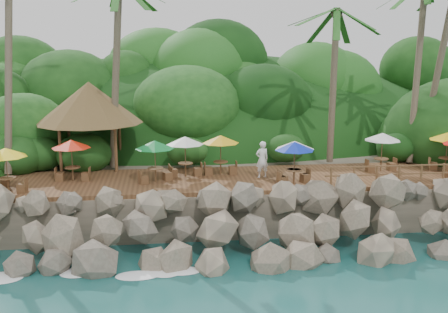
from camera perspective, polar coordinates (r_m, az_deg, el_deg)
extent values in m
plane|color=#19514F|center=(21.62, 1.91, -12.16)|extent=(140.00, 140.00, 0.00)
cube|color=gray|center=(36.48, -1.84, -0.41)|extent=(32.00, 25.20, 2.10)
ellipsoid|color=#143811|center=(44.01, -2.67, 0.32)|extent=(44.80, 28.00, 15.40)
cube|color=brown|center=(26.53, 0.00, -2.54)|extent=(26.00, 5.00, 0.20)
ellipsoid|color=white|center=(22.48, -22.09, -12.01)|extent=(1.20, 0.80, 0.06)
ellipsoid|color=white|center=(21.88, -14.32, -12.16)|extent=(1.20, 0.80, 0.06)
ellipsoid|color=white|center=(21.67, -6.26, -12.08)|extent=(1.20, 0.80, 0.06)
ellipsoid|color=white|center=(21.88, 1.79, -11.77)|extent=(1.20, 0.80, 0.06)
ellipsoid|color=white|center=(22.49, 9.52, -11.26)|extent=(1.20, 0.80, 0.06)
ellipsoid|color=white|center=(23.47, 16.69, -10.60)|extent=(1.20, 0.80, 0.06)
cylinder|color=brown|center=(29.34, -22.07, 10.13)|extent=(0.59, 3.25, 11.83)
cylinder|color=brown|center=(28.45, -11.51, 8.19)|extent=(1.26, 1.13, 9.57)
cylinder|color=brown|center=(30.03, 11.61, 7.17)|extent=(0.46, 0.71, 8.34)
ellipsoid|color=#23601E|center=(29.99, 11.95, 15.13)|extent=(6.00, 6.00, 2.40)
cylinder|color=brown|center=(31.66, 20.00, 8.45)|extent=(1.40, 1.96, 9.91)
cylinder|color=brown|center=(31.73, 21.94, 8.47)|extent=(1.02, 1.88, 10.11)
cylinder|color=brown|center=(28.50, -17.13, 0.62)|extent=(0.16, 0.16, 2.40)
cylinder|color=brown|center=(28.12, -11.51, 0.77)|extent=(0.16, 0.16, 2.40)
cylinder|color=brown|center=(31.21, -16.23, 1.62)|extent=(0.16, 0.16, 2.40)
cylinder|color=brown|center=(30.87, -11.10, 1.76)|extent=(0.16, 0.16, 2.40)
cone|color=brown|center=(29.32, -14.22, 5.63)|extent=(5.64, 5.64, 2.20)
cylinder|color=brown|center=(30.38, 22.63, -0.77)|extent=(0.07, 0.07, 0.66)
cylinder|color=brown|center=(30.31, 22.68, -0.14)|extent=(0.75, 0.75, 0.04)
cylinder|color=brown|center=(30.25, 22.72, 0.44)|extent=(0.04, 0.04, 1.97)
cone|color=yellow|center=(30.11, 22.85, 2.03)|extent=(1.88, 1.88, 0.40)
cube|color=brown|center=(30.24, 21.46, -0.98)|extent=(0.46, 0.46, 0.41)
cylinder|color=brown|center=(29.05, 16.45, -0.88)|extent=(0.07, 0.07, 0.66)
cylinder|color=brown|center=(28.98, 16.49, -0.23)|extent=(0.75, 0.75, 0.04)
cylinder|color=brown|center=(28.92, 16.53, 0.38)|extent=(0.04, 0.04, 1.97)
cone|color=white|center=(28.77, 16.63, 2.05)|extent=(1.88, 1.88, 0.40)
cube|color=brown|center=(28.77, 15.36, -1.20)|extent=(0.42, 0.42, 0.41)
cube|color=brown|center=(29.40, 17.49, -1.05)|extent=(0.42, 0.42, 0.41)
cylinder|color=brown|center=(25.56, 7.48, -2.20)|extent=(0.07, 0.07, 0.66)
cylinder|color=brown|center=(25.48, 7.50, -1.46)|extent=(0.75, 0.75, 0.04)
cylinder|color=brown|center=(25.41, 7.52, -0.77)|extent=(0.04, 0.04, 1.97)
cone|color=#0D26AC|center=(25.24, 7.57, 1.12)|extent=(1.88, 1.88, 0.40)
cube|color=brown|center=(25.27, 6.26, -2.62)|extent=(0.47, 0.47, 0.41)
cube|color=brown|center=(25.92, 8.66, -2.32)|extent=(0.47, 0.47, 0.41)
cylinder|color=brown|center=(26.92, -15.88, -1.84)|extent=(0.07, 0.07, 0.66)
cylinder|color=brown|center=(26.85, -15.92, -1.13)|extent=(0.75, 0.75, 0.04)
cylinder|color=brown|center=(26.78, -15.96, -0.48)|extent=(0.04, 0.04, 1.97)
cone|color=red|center=(26.62, -16.06, 1.32)|extent=(1.88, 1.88, 0.40)
cube|color=brown|center=(27.11, -17.15, -2.09)|extent=(0.41, 0.41, 0.41)
cube|color=brown|center=(26.81, -14.56, -2.10)|extent=(0.41, 0.41, 0.41)
cylinder|color=brown|center=(25.76, 7.51, -2.09)|extent=(0.07, 0.07, 0.66)
cylinder|color=brown|center=(25.68, 7.53, -1.35)|extent=(0.75, 0.75, 0.04)
cylinder|color=brown|center=(25.61, 7.55, -0.67)|extent=(0.04, 0.04, 1.97)
cone|color=white|center=(25.44, 7.60, 1.21)|extent=(1.88, 1.88, 0.40)
cube|color=brown|center=(25.47, 6.30, -2.51)|extent=(0.48, 0.48, 0.41)
cube|color=brown|center=(26.12, 8.67, -2.21)|extent=(0.48, 0.48, 0.41)
cube|color=brown|center=(26.68, -22.43, -2.69)|extent=(0.49, 0.49, 0.41)
cylinder|color=brown|center=(25.76, -22.11, -2.88)|extent=(0.07, 0.07, 0.66)
cylinder|color=brown|center=(25.68, -22.17, -2.14)|extent=(0.75, 0.75, 0.04)
cylinder|color=brown|center=(25.61, -22.22, -1.46)|extent=(0.04, 0.04, 1.97)
cone|color=yellow|center=(25.44, -22.37, 0.41)|extent=(1.88, 1.88, 0.40)
cube|color=brown|center=(25.54, -20.80, -3.19)|extent=(0.43, 0.43, 0.41)
cylinder|color=brown|center=(25.90, -7.34, -2.01)|extent=(0.07, 0.07, 0.66)
cylinder|color=brown|center=(25.82, -7.36, -1.27)|extent=(0.75, 0.75, 0.04)
cylinder|color=brown|center=(25.75, -7.38, -0.59)|extent=(0.04, 0.04, 1.97)
cone|color=#0C712C|center=(25.58, -7.43, 1.27)|extent=(1.88, 1.88, 0.40)
cube|color=brown|center=(25.69, -8.61, -2.45)|extent=(0.50, 0.50, 0.41)
cube|color=brown|center=(26.18, -6.07, -2.11)|extent=(0.50, 0.50, 0.41)
cylinder|color=brown|center=(26.85, -4.15, -1.44)|extent=(0.07, 0.07, 0.66)
cylinder|color=brown|center=(26.78, -4.16, -0.73)|extent=(0.75, 0.75, 0.04)
cylinder|color=brown|center=(26.71, -4.17, -0.07)|extent=(0.04, 0.04, 1.97)
cone|color=white|center=(26.55, -4.19, 1.73)|extent=(1.88, 1.88, 0.40)
cube|color=brown|center=(26.77, -5.46, -1.78)|extent=(0.43, 0.43, 0.41)
cube|color=brown|center=(27.00, -2.83, -1.62)|extent=(0.43, 0.43, 0.41)
cylinder|color=brown|center=(27.15, -0.36, -1.26)|extent=(0.07, 0.07, 0.66)
cylinder|color=brown|center=(27.07, -0.36, -0.56)|extent=(0.75, 0.75, 0.04)
cylinder|color=brown|center=(27.01, -0.36, 0.09)|extent=(0.04, 0.04, 1.97)
cone|color=gold|center=(26.85, -0.37, 1.87)|extent=(1.88, 1.88, 0.40)
cube|color=brown|center=(27.10, -1.68, -1.57)|extent=(0.39, 0.39, 0.41)
cube|color=brown|center=(27.27, 0.94, -1.48)|extent=(0.39, 0.39, 0.41)
cylinder|color=brown|center=(25.15, 11.40, -2.17)|extent=(0.10, 0.10, 1.00)
cylinder|color=brown|center=(25.51, 13.75, -2.08)|extent=(0.10, 0.10, 1.00)
cylinder|color=brown|center=(25.91, 16.03, -1.99)|extent=(0.10, 0.10, 1.00)
cylinder|color=brown|center=(26.35, 18.24, -1.90)|extent=(0.10, 0.10, 1.00)
cylinder|color=brown|center=(26.83, 20.37, -1.81)|extent=(0.10, 0.10, 1.00)
cylinder|color=brown|center=(27.35, 22.43, -1.72)|extent=(0.10, 0.10, 1.00)
cube|color=brown|center=(26.03, 17.21, -0.98)|extent=(6.10, 0.06, 0.06)
cube|color=brown|center=(26.12, 17.15, -1.84)|extent=(6.10, 0.06, 0.06)
imported|color=white|center=(26.50, 4.10, -0.32)|extent=(0.75, 0.58, 1.84)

